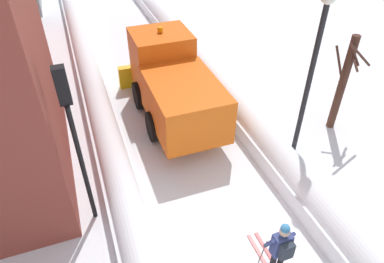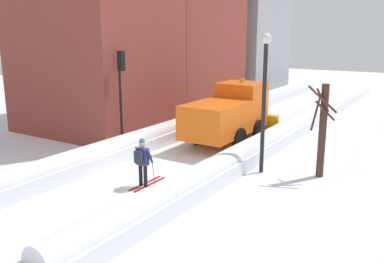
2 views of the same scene
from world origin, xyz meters
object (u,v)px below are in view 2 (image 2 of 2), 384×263
object	(u,v)px
plow_truck	(229,114)
bare_tree_near	(322,129)
skier	(142,160)
traffic_light_pole	(121,82)
street_lamp	(264,87)

from	to	relation	value
plow_truck	bare_tree_near	xyz separation A→B (m)	(5.37, -2.69, 0.42)
skier	traffic_light_pole	world-z (taller)	traffic_light_pole
traffic_light_pole	plow_truck	bearing A→B (deg)	46.82
traffic_light_pole	bare_tree_near	bearing A→B (deg)	7.29
street_lamp	traffic_light_pole	bearing A→B (deg)	-176.53
traffic_light_pole	bare_tree_near	world-z (taller)	traffic_light_pole
traffic_light_pole	bare_tree_near	xyz separation A→B (m)	(8.97, 1.15, -1.33)
plow_truck	street_lamp	distance (m)	5.12
street_lamp	bare_tree_near	xyz separation A→B (m)	(2.10, 0.73, -1.52)
traffic_light_pole	bare_tree_near	distance (m)	9.15
street_lamp	bare_tree_near	bearing A→B (deg)	19.19
plow_truck	traffic_light_pole	bearing A→B (deg)	-133.18
traffic_light_pole	bare_tree_near	size ratio (longest dim) A/B	1.29
skier	bare_tree_near	distance (m)	6.85
plow_truck	skier	distance (m)	7.22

